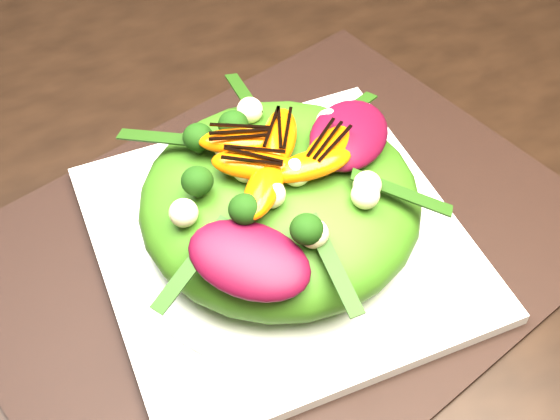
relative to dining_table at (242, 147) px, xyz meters
name	(u,v)px	position (x,y,z in m)	size (l,w,h in m)	color
dining_table	(242,147)	(0.00, 0.00, 0.00)	(1.60, 0.90, 0.75)	black
placemat	(280,246)	(-0.03, -0.14, 0.02)	(0.49, 0.37, 0.00)	black
plate_base	(280,241)	(-0.03, -0.14, 0.03)	(0.29, 0.29, 0.01)	silver
salad_bowl	(280,229)	(-0.03, -0.14, 0.04)	(0.25, 0.25, 0.02)	white
lettuce_mound	(280,201)	(-0.03, -0.14, 0.08)	(0.22, 0.22, 0.07)	#386B14
radicchio_leaf	(349,135)	(0.03, -0.14, 0.12)	(0.09, 0.06, 0.02)	#48071A
orange_segment	(243,147)	(-0.05, -0.12, 0.12)	(0.06, 0.03, 0.02)	#FC5904
broccoli_floret	(171,164)	(-0.10, -0.11, 0.12)	(0.03, 0.03, 0.03)	black
macadamia_nut	(362,197)	(0.01, -0.20, 0.12)	(0.02, 0.02, 0.02)	beige
balsamic_drizzle	(242,138)	(-0.05, -0.12, 0.13)	(0.05, 0.00, 0.00)	black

